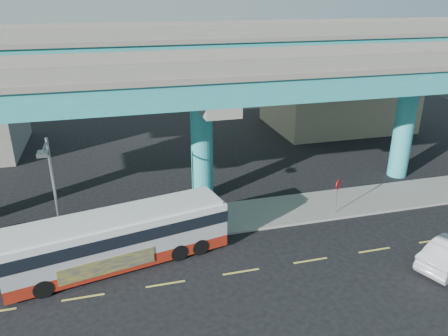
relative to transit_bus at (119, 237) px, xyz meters
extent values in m
plane|color=black|center=(6.03, -2.16, -1.65)|extent=(120.00, 120.00, 0.00)
cube|color=gray|center=(6.03, 3.34, -1.57)|extent=(70.00, 4.00, 0.15)
cube|color=#D8C64C|center=(-1.97, -2.46, -1.64)|extent=(2.00, 0.12, 0.01)
cube|color=#D8C64C|center=(2.03, -2.46, -1.64)|extent=(2.00, 0.12, 0.01)
cube|color=#D8C64C|center=(6.03, -2.46, -1.64)|extent=(2.00, 0.12, 0.01)
cube|color=#D8C64C|center=(10.03, -2.46, -1.64)|extent=(2.00, 0.12, 0.01)
cube|color=#D8C64C|center=(14.03, -2.46, -1.64)|extent=(2.00, 0.12, 0.01)
cube|color=#D8C64C|center=(18.03, -2.46, -1.64)|extent=(2.00, 0.12, 0.01)
cylinder|color=teal|center=(6.03, 6.84, 2.05)|extent=(1.50, 1.50, 7.40)
cube|color=gray|center=(6.03, 6.84, 6.05)|extent=(2.00, 12.00, 0.60)
cube|color=gray|center=(6.03, 10.34, 6.95)|extent=(1.80, 5.00, 1.20)
cylinder|color=teal|center=(22.03, 6.84, 2.05)|extent=(1.50, 1.50, 7.40)
cube|color=gray|center=(22.03, 6.84, 6.05)|extent=(2.00, 12.00, 0.60)
cube|color=gray|center=(22.03, 10.34, 6.95)|extent=(1.80, 5.00, 1.20)
cube|color=teal|center=(6.03, 3.34, 7.05)|extent=(52.00, 5.00, 1.40)
cube|color=gray|center=(6.03, 3.34, 7.90)|extent=(52.00, 5.40, 0.30)
cube|color=gray|center=(6.03, 0.84, 8.45)|extent=(52.00, 0.25, 0.80)
cube|color=gray|center=(6.03, 5.84, 8.45)|extent=(52.00, 0.25, 0.80)
cube|color=teal|center=(6.03, 10.34, 8.25)|extent=(52.00, 5.00, 1.40)
cube|color=gray|center=(6.03, 10.34, 9.10)|extent=(52.00, 5.40, 0.30)
cube|color=gray|center=(6.03, 7.84, 9.65)|extent=(52.00, 0.25, 0.80)
cube|color=gray|center=(6.03, 12.84, 9.65)|extent=(52.00, 0.25, 0.80)
cube|color=tan|center=(24.03, 20.84, 1.85)|extent=(14.00, 10.00, 7.00)
cube|color=black|center=(24.03, 15.74, 3.95)|extent=(12.00, 0.25, 1.20)
cube|color=maroon|center=(-0.01, 0.00, -1.12)|extent=(11.91, 4.79, 0.68)
cube|color=silver|center=(-0.01, 0.00, -0.05)|extent=(11.91, 4.79, 1.46)
cube|color=black|center=(-0.01, 0.00, 0.44)|extent=(11.98, 4.85, 0.68)
cube|color=silver|center=(-0.01, 0.00, 0.97)|extent=(11.91, 4.79, 0.39)
cube|color=silver|center=(-0.01, 0.00, 1.26)|extent=(11.47, 4.46, 0.19)
cube|color=black|center=(5.71, 1.18, 0.29)|extent=(0.51, 2.19, 1.17)
cube|color=navy|center=(-0.71, -1.43, -0.76)|extent=(4.76, 1.03, 0.87)
cylinder|color=black|center=(-3.78, -1.92, -1.16)|extent=(1.01, 0.48, 0.97)
cylinder|color=black|center=(-4.23, 0.27, -1.16)|extent=(1.01, 0.48, 0.97)
cylinder|color=black|center=(3.06, -0.50, -1.16)|extent=(1.01, 0.48, 0.97)
cylinder|color=black|center=(2.61, 1.68, -1.16)|extent=(1.01, 0.48, 0.97)
cylinder|color=black|center=(4.30, -0.25, -1.16)|extent=(1.01, 0.48, 0.97)
cylinder|color=black|center=(3.85, 1.94, -1.16)|extent=(1.01, 0.48, 0.97)
cylinder|color=gray|center=(-3.10, 1.84, 1.86)|extent=(0.16, 0.16, 6.72)
cylinder|color=gray|center=(-3.10, 0.93, 5.04)|extent=(0.12, 1.82, 0.12)
cube|color=gray|center=(-3.10, 0.02, 5.00)|extent=(0.50, 0.70, 0.18)
cylinder|color=gray|center=(13.96, 2.04, -0.45)|extent=(0.06, 0.06, 2.10)
cylinder|color=#B20A0A|center=(13.96, 2.01, 0.55)|extent=(0.59, 0.47, 0.73)
camera|label=1|loc=(0.14, -20.86, 12.10)|focal=35.00mm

